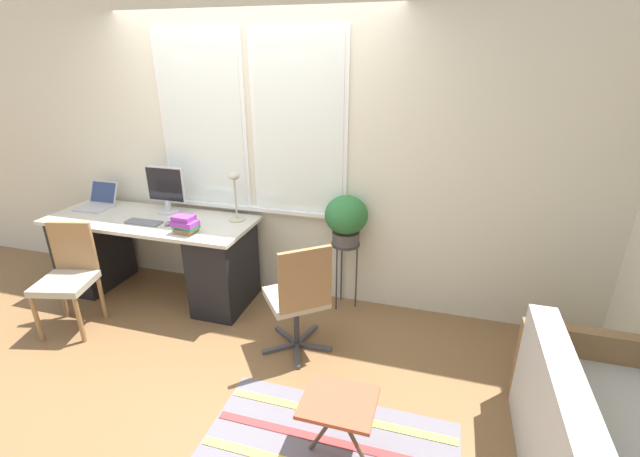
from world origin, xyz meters
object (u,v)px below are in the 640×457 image
(laptop, at_px, (97,202))
(desk_chair_wooden, at_px, (68,275))
(desk_lamp, at_px, (235,191))
(keyboard, at_px, (144,222))
(office_chair_swivel, at_px, (299,297))
(couch_loveseat, at_px, (601,457))
(plant_stand, at_px, (345,251))
(folding_stool, at_px, (339,406))
(book_stack, at_px, (185,224))
(monitor, at_px, (166,189))
(mouse, at_px, (168,224))
(potted_plant, at_px, (346,217))

(laptop, bearing_deg, desk_chair_wooden, -67.35)
(desk_lamp, bearing_deg, keyboard, -157.72)
(keyboard, height_order, office_chair_swivel, office_chair_swivel)
(couch_loveseat, bearing_deg, office_chair_swivel, 69.70)
(desk_chair_wooden, xyz_separation_m, couch_loveseat, (3.78, -0.49, -0.21))
(desk_lamp, relative_size, desk_chair_wooden, 0.49)
(plant_stand, height_order, folding_stool, plant_stand)
(desk_lamp, relative_size, office_chair_swivel, 0.46)
(laptop, xyz_separation_m, desk_lamp, (1.45, 0.07, 0.22))
(book_stack, bearing_deg, monitor, 137.49)
(desk_chair_wooden, xyz_separation_m, office_chair_swivel, (1.94, 0.19, 0.01))
(monitor, distance_m, folding_stool, 2.59)
(book_stack, distance_m, desk_chair_wooden, 1.04)
(laptop, distance_m, mouse, 0.97)
(plant_stand, xyz_separation_m, folding_stool, (0.33, -1.57, -0.18))
(plant_stand, bearing_deg, book_stack, -158.65)
(laptop, distance_m, desk_chair_wooden, 0.90)
(mouse, relative_size, office_chair_swivel, 0.08)
(monitor, xyz_separation_m, couch_loveseat, (3.35, -1.34, -0.73))
(monitor, xyz_separation_m, keyboard, (-0.04, -0.31, -0.21))
(laptop, xyz_separation_m, mouse, (0.94, -0.23, -0.03))
(folding_stool, bearing_deg, laptop, 152.97)
(desk_chair_wooden, xyz_separation_m, folding_stool, (2.45, -0.64, -0.10))
(desk_lamp, relative_size, folding_stool, 1.04)
(laptop, bearing_deg, book_stack, -15.48)
(laptop, height_order, keyboard, laptop)
(office_chair_swivel, height_order, folding_stool, office_chair_swivel)
(potted_plant, bearing_deg, desk_lamp, -174.38)
(couch_loveseat, bearing_deg, book_stack, 72.20)
(book_stack, xyz_separation_m, potted_plant, (1.25, 0.49, 0.02))
(mouse, xyz_separation_m, potted_plant, (1.49, 0.39, 0.07))
(desk_lamp, distance_m, office_chair_swivel, 1.17)
(book_stack, height_order, plant_stand, book_stack)
(book_stack, xyz_separation_m, plant_stand, (1.25, 0.49, -0.30))
(monitor, relative_size, couch_loveseat, 0.31)
(desk_lamp, height_order, potted_plant, desk_lamp)
(desk_chair_wooden, distance_m, couch_loveseat, 3.81)
(couch_loveseat, distance_m, plant_stand, 2.21)
(potted_plant, bearing_deg, desk_chair_wooden, -156.24)
(monitor, distance_m, keyboard, 0.38)
(monitor, relative_size, mouse, 5.76)
(potted_plant, bearing_deg, mouse, -165.37)
(desk_chair_wooden, relative_size, folding_stool, 2.12)
(mouse, distance_m, desk_chair_wooden, 0.88)
(monitor, distance_m, office_chair_swivel, 1.73)
(keyboard, distance_m, desk_lamp, 0.85)
(office_chair_swivel, distance_m, couch_loveseat, 1.97)
(laptop, xyz_separation_m, folding_stool, (2.77, -1.41, -0.45))
(mouse, bearing_deg, laptop, 166.44)
(desk_chair_wooden, bearing_deg, desk_lamp, 22.27)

